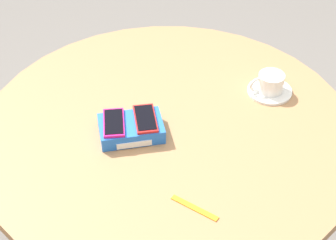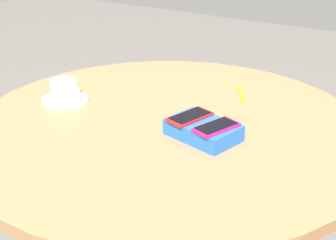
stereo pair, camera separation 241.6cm
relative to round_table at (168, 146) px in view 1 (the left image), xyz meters
The scene contains 7 objects.
round_table is the anchor object (origin of this frame).
phone_box 0.16m from the round_table, behind, with size 0.21×0.17×0.04m.
phone_magenta 0.21m from the round_table, 168.12° to the left, with size 0.10×0.14×0.01m.
phone_red 0.16m from the round_table, behind, with size 0.10×0.14×0.01m.
saucer 0.38m from the round_table, ahead, with size 0.14×0.14×0.01m, color white.
coffee_cup 0.39m from the round_table, ahead, with size 0.11×0.08×0.06m.
lanyard_strap 0.35m from the round_table, 105.99° to the right, with size 0.14×0.02×0.00m, color orange.
Camera 1 is at (-0.60, -1.13, 1.89)m, focal length 60.00 mm.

